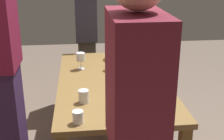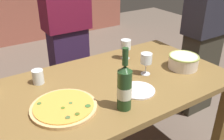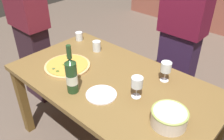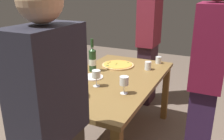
{
  "view_description": "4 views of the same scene",
  "coord_description": "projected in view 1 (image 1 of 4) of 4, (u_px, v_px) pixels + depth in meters",
  "views": [
    {
      "loc": [
        -2.4,
        0.26,
        1.71
      ],
      "look_at": [
        0.0,
        0.0,
        0.84
      ],
      "focal_mm": 49.19,
      "sensor_mm": 36.0,
      "label": 1
    },
    {
      "loc": [
        -0.79,
        -1.21,
        1.57
      ],
      "look_at": [
        0.0,
        0.0,
        0.84
      ],
      "focal_mm": 39.98,
      "sensor_mm": 36.0,
      "label": 2
    },
    {
      "loc": [
        0.98,
        -1.08,
        1.78
      ],
      "look_at": [
        0.0,
        0.0,
        0.84
      ],
      "focal_mm": 37.9,
      "sensor_mm": 36.0,
      "label": 3
    },
    {
      "loc": [
        2.05,
        0.98,
        1.61
      ],
      "look_at": [
        0.0,
        0.0,
        0.84
      ],
      "focal_mm": 38.22,
      "sensor_mm": 36.0,
      "label": 4
    }
  ],
  "objects": [
    {
      "name": "person_guest_right",
      "position": [
        4.0,
        64.0,
        2.53
      ],
      "size": [
        0.41,
        0.24,
        1.76
      ],
      "rotation": [
        0.0,
        0.0,
        -1.66
      ],
      "color": "#301C3D",
      "rests_on": "ground"
    },
    {
      "name": "person_guest_left",
      "position": [
        86.0,
        36.0,
        3.62
      ],
      "size": [
        0.41,
        0.24,
        1.67
      ],
      "rotation": [
        0.0,
        0.0,
        -2.99
      ],
      "color": "#353227",
      "rests_on": "ground"
    },
    {
      "name": "wine_glass_near_pizza",
      "position": [
        113.0,
        58.0,
        2.8
      ],
      "size": [
        0.08,
        0.08,
        0.16
      ],
      "color": "white",
      "rests_on": "dining_table"
    },
    {
      "name": "wine_glass_by_bottle",
      "position": [
        81.0,
        58.0,
        2.81
      ],
      "size": [
        0.08,
        0.08,
        0.16
      ],
      "color": "white",
      "rests_on": "dining_table"
    },
    {
      "name": "wine_bottle",
      "position": [
        149.0,
        68.0,
        2.48
      ],
      "size": [
        0.08,
        0.08,
        0.36
      ],
      "color": "#234421",
      "rests_on": "dining_table"
    },
    {
      "name": "cup_amber",
      "position": [
        84.0,
        96.0,
        2.17
      ],
      "size": [
        0.07,
        0.07,
        0.09
      ],
      "primitive_type": "cylinder",
      "color": "white",
      "rests_on": "dining_table"
    },
    {
      "name": "cup_ceramic",
      "position": [
        78.0,
        117.0,
        1.89
      ],
      "size": [
        0.07,
        0.07,
        0.08
      ],
      "primitive_type": "cylinder",
      "color": "white",
      "rests_on": "dining_table"
    },
    {
      "name": "pizza",
      "position": [
        133.0,
        97.0,
        2.24
      ],
      "size": [
        0.37,
        0.37,
        0.03
      ],
      "color": "#DDAE70",
      "rests_on": "dining_table"
    },
    {
      "name": "serving_bowl",
      "position": [
        117.0,
        54.0,
        3.1
      ],
      "size": [
        0.22,
        0.22,
        0.1
      ],
      "color": "silver",
      "rests_on": "dining_table"
    },
    {
      "name": "dining_table",
      "position": [
        112.0,
        90.0,
        2.63
      ],
      "size": [
        1.6,
        0.9,
        0.75
      ],
      "color": "brown",
      "rests_on": "ground"
    },
    {
      "name": "side_plate",
      "position": [
        132.0,
        75.0,
        2.68
      ],
      "size": [
        0.21,
        0.21,
        0.01
      ],
      "primitive_type": "cylinder",
      "color": "white",
      "rests_on": "dining_table"
    }
  ]
}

